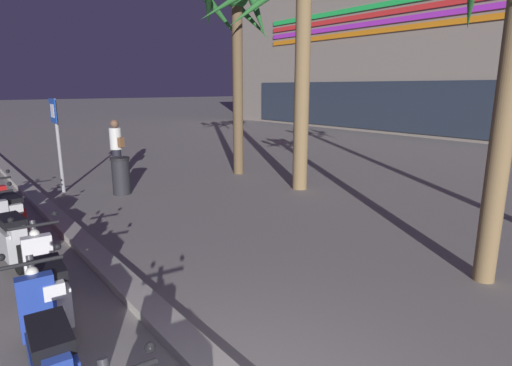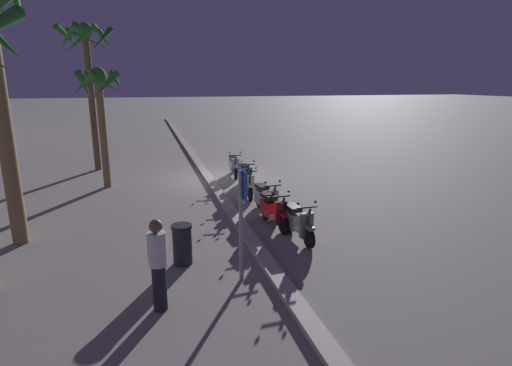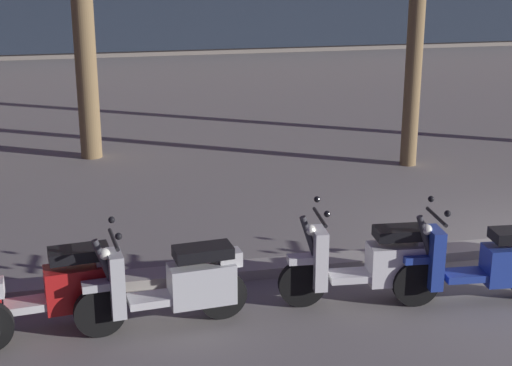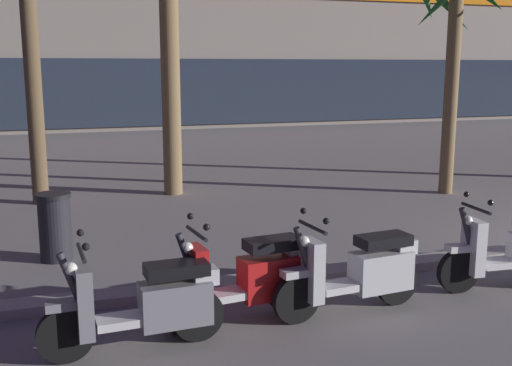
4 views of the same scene
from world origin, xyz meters
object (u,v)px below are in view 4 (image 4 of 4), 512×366
object	(u,v)px
scooter_silver_gap_after_mid	(360,272)
litter_bin	(55,226)
scooter_red_mid_front	(249,278)
palm_tree_mid_walkway	(455,23)
scooter_grey_tail_end	(148,304)

from	to	relation	value
scooter_silver_gap_after_mid	litter_bin	size ratio (longest dim) A/B	1.89
scooter_red_mid_front	litter_bin	distance (m)	3.40
scooter_red_mid_front	palm_tree_mid_walkway	distance (m)	8.42
palm_tree_mid_walkway	scooter_red_mid_front	bearing A→B (deg)	-140.05
scooter_grey_tail_end	scooter_red_mid_front	xyz separation A→B (m)	(1.12, 0.34, 0.02)
litter_bin	scooter_silver_gap_after_mid	bearing A→B (deg)	-43.00
scooter_red_mid_front	palm_tree_mid_walkway	world-z (taller)	palm_tree_mid_walkway
scooter_silver_gap_after_mid	palm_tree_mid_walkway	xyz separation A→B (m)	(4.79, 5.19, 3.08)
scooter_grey_tail_end	palm_tree_mid_walkway	size ratio (longest dim) A/B	0.38
scooter_grey_tail_end	scooter_silver_gap_after_mid	distance (m)	2.35
scooter_grey_tail_end	scooter_silver_gap_after_mid	size ratio (longest dim) A/B	0.98
scooter_grey_tail_end	litter_bin	size ratio (longest dim) A/B	1.86
palm_tree_mid_walkway	litter_bin	distance (m)	8.81
litter_bin	palm_tree_mid_walkway	bearing A→B (deg)	15.73
palm_tree_mid_walkway	scooter_silver_gap_after_mid	bearing A→B (deg)	-132.71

